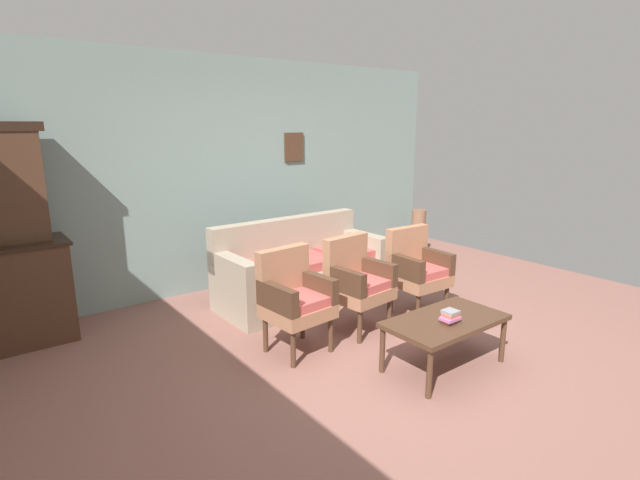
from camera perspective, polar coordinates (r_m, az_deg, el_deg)
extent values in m
plane|color=#84564C|center=(4.21, 7.29, -14.06)|extent=(7.68, 7.68, 0.00)
cube|color=gray|center=(5.92, -10.56, 7.55)|extent=(6.40, 0.06, 2.70)
cube|color=#472D1E|center=(6.32, -3.08, 10.84)|extent=(0.28, 0.02, 0.36)
cube|color=#472D1E|center=(5.11, -33.40, -5.79)|extent=(1.10, 0.52, 0.90)
cube|color=gray|center=(5.45, -1.91, -5.04)|extent=(1.93, 0.84, 0.42)
cube|color=gray|center=(5.58, -3.91, 0.18)|extent=(1.92, 0.20, 0.48)
cube|color=gray|center=(5.90, 4.92, -0.29)|extent=(0.18, 0.80, 0.24)
cube|color=gray|center=(4.90, -10.21, -3.33)|extent=(0.18, 0.80, 0.24)
cube|color=#B74C47|center=(5.68, 2.83, -1.53)|extent=(0.51, 0.57, 0.10)
cube|color=#B74C47|center=(5.34, -1.68, -2.50)|extent=(0.51, 0.57, 0.10)
cube|color=#B74C47|center=(5.04, -6.77, -3.57)|extent=(0.51, 0.57, 0.10)
cube|color=#9E6B4C|center=(4.21, -2.62, -8.29)|extent=(0.56, 0.52, 0.12)
cube|color=#B74C47|center=(4.16, -2.45, -7.22)|extent=(0.47, 0.44, 0.10)
cube|color=#9E6B4C|center=(4.26, -4.38, -3.91)|extent=(0.53, 0.14, 0.46)
cube|color=#472D1E|center=(4.28, -0.36, -5.46)|extent=(0.12, 0.49, 0.22)
cube|color=#472D1E|center=(4.02, -5.08, -6.80)|extent=(0.12, 0.49, 0.22)
cylinder|color=#472D1E|center=(4.29, 1.27, -11.03)|extent=(0.04, 0.04, 0.32)
cylinder|color=#472D1E|center=(4.04, -3.17, -12.67)|extent=(0.04, 0.04, 0.32)
cylinder|color=#472D1E|center=(4.55, -2.07, -9.55)|extent=(0.04, 0.04, 0.32)
cylinder|color=#472D1E|center=(4.32, -6.41, -10.96)|extent=(0.04, 0.04, 0.32)
cube|color=#9E6B4C|center=(4.64, 4.75, -6.20)|extent=(0.57, 0.53, 0.12)
cube|color=#B74C47|center=(4.60, 4.96, -5.20)|extent=(0.48, 0.45, 0.10)
cube|color=#9E6B4C|center=(4.68, 3.01, -2.27)|extent=(0.53, 0.15, 0.46)
cube|color=#472D1E|center=(4.75, 6.58, -3.63)|extent=(0.13, 0.49, 0.22)
cube|color=#472D1E|center=(4.44, 2.88, -4.80)|extent=(0.13, 0.49, 0.22)
cylinder|color=#472D1E|center=(4.76, 8.13, -8.63)|extent=(0.04, 0.04, 0.32)
cylinder|color=#472D1E|center=(4.46, 4.69, -10.09)|extent=(0.04, 0.04, 0.32)
cylinder|color=#472D1E|center=(4.99, 4.71, -7.48)|extent=(0.04, 0.04, 0.32)
cylinder|color=#472D1E|center=(4.70, 1.22, -8.76)|extent=(0.04, 0.04, 0.32)
cube|color=#9E6B4C|center=(5.11, 11.60, -4.57)|extent=(0.54, 0.50, 0.12)
cube|color=#B74C47|center=(5.07, 11.81, -3.66)|extent=(0.46, 0.42, 0.10)
cube|color=#9E6B4C|center=(5.16, 10.14, -0.97)|extent=(0.52, 0.12, 0.46)
cube|color=#472D1E|center=(5.22, 13.35, -2.33)|extent=(0.10, 0.48, 0.22)
cube|color=#472D1E|center=(4.91, 9.92, -3.17)|extent=(0.10, 0.48, 0.22)
cylinder|color=#472D1E|center=(5.21, 14.61, -6.93)|extent=(0.04, 0.04, 0.32)
cylinder|color=#472D1E|center=(4.92, 11.39, -8.02)|extent=(0.04, 0.04, 0.32)
cylinder|color=#472D1E|center=(5.45, 11.56, -5.87)|extent=(0.04, 0.04, 0.32)
cylinder|color=#472D1E|center=(5.17, 8.33, -6.82)|extent=(0.04, 0.04, 0.32)
cube|color=#472D1E|center=(4.07, 14.50, -9.19)|extent=(1.00, 0.56, 0.04)
cylinder|color=#472D1E|center=(3.99, 7.33, -12.69)|extent=(0.04, 0.04, 0.38)
cylinder|color=#472D1E|center=(4.63, 15.59, -9.26)|extent=(0.04, 0.04, 0.38)
cylinder|color=#472D1E|center=(3.70, 12.72, -15.11)|extent=(0.04, 0.04, 0.38)
cylinder|color=#472D1E|center=(4.39, 20.65, -10.97)|extent=(0.04, 0.04, 0.38)
cube|color=tan|center=(4.00, 14.88, -9.15)|extent=(0.11, 0.08, 0.03)
cube|color=#C16094|center=(3.98, 15.02, -8.88)|extent=(0.15, 0.11, 0.02)
cube|color=#BD5E4A|center=(3.98, 15.07, -8.48)|extent=(0.12, 0.10, 0.03)
cube|color=gray|center=(3.98, 15.07, -8.12)|extent=(0.11, 0.11, 0.02)
cylinder|color=brown|center=(7.47, 11.44, 0.89)|extent=(0.21, 0.21, 0.69)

